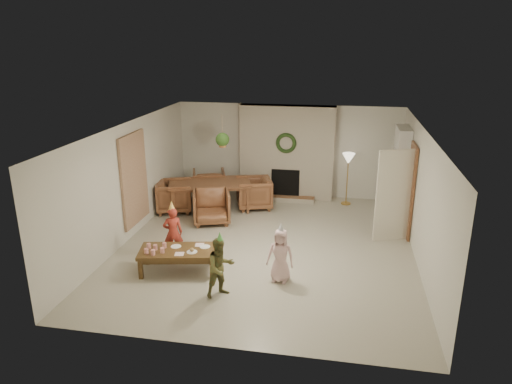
% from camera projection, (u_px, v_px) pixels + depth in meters
% --- Properties ---
extents(floor, '(7.00, 7.00, 0.00)m').
position_uv_depth(floor, '(267.00, 246.00, 9.96)').
color(floor, '#B7B29E').
rests_on(floor, ground).
extents(ceiling, '(7.00, 7.00, 0.00)m').
position_uv_depth(ceiling, '(267.00, 128.00, 9.18)').
color(ceiling, white).
rests_on(ceiling, wall_back).
extents(wall_back, '(7.00, 0.00, 7.00)m').
position_uv_depth(wall_back, '(288.00, 151.00, 12.84)').
color(wall_back, silver).
rests_on(wall_back, floor).
extents(wall_front, '(7.00, 0.00, 7.00)m').
position_uv_depth(wall_front, '(224.00, 269.00, 6.30)').
color(wall_front, silver).
rests_on(wall_front, floor).
extents(wall_left, '(0.00, 7.00, 7.00)m').
position_uv_depth(wall_left, '(128.00, 182.00, 10.09)').
color(wall_left, silver).
rests_on(wall_left, floor).
extents(wall_right, '(0.00, 7.00, 7.00)m').
position_uv_depth(wall_right, '(422.00, 198.00, 9.04)').
color(wall_right, silver).
rests_on(wall_right, floor).
extents(fireplace_mass, '(2.50, 0.40, 2.50)m').
position_uv_depth(fireplace_mass, '(287.00, 152.00, 12.65)').
color(fireplace_mass, '#5A1F17').
rests_on(fireplace_mass, floor).
extents(fireplace_hearth, '(1.60, 0.30, 0.12)m').
position_uv_depth(fireplace_hearth, '(284.00, 199.00, 12.69)').
color(fireplace_hearth, brown).
rests_on(fireplace_hearth, floor).
extents(fireplace_firebox, '(0.75, 0.12, 0.75)m').
position_uv_depth(fireplace_firebox, '(285.00, 183.00, 12.73)').
color(fireplace_firebox, black).
rests_on(fireplace_firebox, floor).
extents(fireplace_wreath, '(0.54, 0.10, 0.54)m').
position_uv_depth(fireplace_wreath, '(286.00, 143.00, 12.34)').
color(fireplace_wreath, '#1C3614').
rests_on(fireplace_wreath, fireplace_mass).
extents(floor_lamp_base, '(0.25, 0.25, 0.03)m').
position_uv_depth(floor_lamp_base, '(346.00, 203.00, 12.47)').
color(floor_lamp_base, gold).
rests_on(floor_lamp_base, floor).
extents(floor_lamp_post, '(0.03, 0.03, 1.23)m').
position_uv_depth(floor_lamp_post, '(347.00, 181.00, 12.28)').
color(floor_lamp_post, gold).
rests_on(floor_lamp_post, floor).
extents(floor_lamp_shade, '(0.33, 0.33, 0.27)m').
position_uv_depth(floor_lamp_shade, '(349.00, 159.00, 12.09)').
color(floor_lamp_shade, beige).
rests_on(floor_lamp_shade, floor_lamp_post).
extents(bookshelf_carcass, '(0.30, 1.00, 2.20)m').
position_uv_depth(bookshelf_carcass, '(400.00, 173.00, 11.27)').
color(bookshelf_carcass, white).
rests_on(bookshelf_carcass, floor).
extents(bookshelf_shelf_a, '(0.30, 0.92, 0.03)m').
position_uv_depth(bookshelf_shelf_a, '(397.00, 199.00, 11.47)').
color(bookshelf_shelf_a, white).
rests_on(bookshelf_shelf_a, bookshelf_carcass).
extents(bookshelf_shelf_b, '(0.30, 0.92, 0.03)m').
position_uv_depth(bookshelf_shelf_b, '(398.00, 183.00, 11.35)').
color(bookshelf_shelf_b, white).
rests_on(bookshelf_shelf_b, bookshelf_carcass).
extents(bookshelf_shelf_c, '(0.30, 0.92, 0.03)m').
position_uv_depth(bookshelf_shelf_c, '(400.00, 167.00, 11.22)').
color(bookshelf_shelf_c, white).
rests_on(bookshelf_shelf_c, bookshelf_carcass).
extents(bookshelf_shelf_d, '(0.30, 0.92, 0.03)m').
position_uv_depth(bookshelf_shelf_d, '(401.00, 151.00, 11.10)').
color(bookshelf_shelf_d, white).
rests_on(bookshelf_shelf_d, bookshelf_carcass).
extents(books_row_lower, '(0.20, 0.40, 0.24)m').
position_uv_depth(books_row_lower, '(397.00, 195.00, 11.29)').
color(books_row_lower, maroon).
rests_on(books_row_lower, bookshelf_shelf_a).
extents(books_row_mid, '(0.20, 0.44, 0.24)m').
position_uv_depth(books_row_mid, '(398.00, 177.00, 11.36)').
color(books_row_mid, '#2A3D9A').
rests_on(books_row_mid, bookshelf_shelf_b).
extents(books_row_upper, '(0.20, 0.36, 0.22)m').
position_uv_depth(books_row_upper, '(400.00, 163.00, 11.09)').
color(books_row_upper, '#A57623').
rests_on(books_row_upper, bookshelf_shelf_c).
extents(door_frame, '(0.05, 0.86, 2.04)m').
position_uv_depth(door_frame, '(410.00, 191.00, 10.24)').
color(door_frame, brown).
rests_on(door_frame, floor).
extents(door_leaf, '(0.77, 0.32, 2.00)m').
position_uv_depth(door_leaf, '(394.00, 196.00, 9.96)').
color(door_leaf, beige).
rests_on(door_leaf, floor).
extents(curtain_panel, '(0.06, 1.20, 2.00)m').
position_uv_depth(curtain_panel, '(134.00, 179.00, 10.27)').
color(curtain_panel, tan).
rests_on(curtain_panel, wall_left).
extents(dining_table, '(2.28, 1.70, 0.71)m').
position_uv_depth(dining_table, '(210.00, 196.00, 11.96)').
color(dining_table, brown).
rests_on(dining_table, floor).
extents(dining_chair_near, '(1.07, 1.08, 0.79)m').
position_uv_depth(dining_chair_near, '(211.00, 207.00, 11.11)').
color(dining_chair_near, brown).
rests_on(dining_chair_near, floor).
extents(dining_chair_far, '(1.07, 1.08, 0.79)m').
position_uv_depth(dining_chair_far, '(209.00, 184.00, 12.79)').
color(dining_chair_far, brown).
rests_on(dining_chair_far, floor).
extents(dining_chair_left, '(1.08, 1.07, 0.79)m').
position_uv_depth(dining_chair_left, '(174.00, 196.00, 11.84)').
color(dining_chair_left, brown).
rests_on(dining_chair_left, floor).
extents(dining_chair_right, '(1.08, 1.07, 0.79)m').
position_uv_depth(dining_chair_right, '(254.00, 193.00, 12.08)').
color(dining_chair_right, brown).
rests_on(dining_chair_right, floor).
extents(hanging_plant_cord, '(0.01, 0.01, 0.70)m').
position_uv_depth(hanging_plant_cord, '(222.00, 130.00, 10.92)').
color(hanging_plant_cord, tan).
rests_on(hanging_plant_cord, ceiling).
extents(hanging_plant_pot, '(0.16, 0.16, 0.12)m').
position_uv_depth(hanging_plant_pot, '(223.00, 145.00, 11.02)').
color(hanging_plant_pot, '#A76A36').
rests_on(hanging_plant_pot, hanging_plant_cord).
extents(hanging_plant_foliage, '(0.32, 0.32, 0.32)m').
position_uv_depth(hanging_plant_foliage, '(222.00, 140.00, 10.99)').
color(hanging_plant_foliage, '#274A18').
rests_on(hanging_plant_foliage, hanging_plant_pot).
extents(coffee_table_top, '(1.53, 0.98, 0.07)m').
position_uv_depth(coffee_table_top, '(178.00, 251.00, 8.78)').
color(coffee_table_top, brown).
rests_on(coffee_table_top, floor).
extents(coffee_table_apron, '(1.40, 0.85, 0.09)m').
position_uv_depth(coffee_table_apron, '(178.00, 255.00, 8.80)').
color(coffee_table_apron, brown).
rests_on(coffee_table_apron, floor).
extents(coffee_leg_fl, '(0.09, 0.09, 0.37)m').
position_uv_depth(coffee_leg_fl, '(141.00, 269.00, 8.56)').
color(coffee_leg_fl, brown).
rests_on(coffee_leg_fl, floor).
extents(coffee_leg_fr, '(0.09, 0.09, 0.37)m').
position_uv_depth(coffee_leg_fr, '(212.00, 269.00, 8.58)').
color(coffee_leg_fr, brown).
rests_on(coffee_leg_fr, floor).
extents(coffee_leg_bl, '(0.09, 0.09, 0.37)m').
position_uv_depth(coffee_leg_bl, '(147.00, 255.00, 9.11)').
color(coffee_leg_bl, brown).
rests_on(coffee_leg_bl, floor).
extents(coffee_leg_br, '(0.09, 0.09, 0.37)m').
position_uv_depth(coffee_leg_br, '(214.00, 255.00, 9.13)').
color(coffee_leg_br, brown).
rests_on(coffee_leg_br, floor).
extents(cup_a, '(0.09, 0.09, 0.10)m').
position_uv_depth(cup_a, '(146.00, 251.00, 8.59)').
color(cup_a, white).
rests_on(cup_a, coffee_table_top).
extents(cup_b, '(0.09, 0.09, 0.10)m').
position_uv_depth(cup_b, '(149.00, 246.00, 8.79)').
color(cup_b, white).
rests_on(cup_b, coffee_table_top).
extents(cup_c, '(0.09, 0.09, 0.10)m').
position_uv_depth(cup_c, '(153.00, 252.00, 8.54)').
color(cup_c, white).
rests_on(cup_c, coffee_table_top).
extents(cup_d, '(0.09, 0.09, 0.10)m').
position_uv_depth(cup_d, '(155.00, 247.00, 8.74)').
color(cup_d, white).
rests_on(cup_d, coffee_table_top).
extents(cup_e, '(0.09, 0.09, 0.10)m').
position_uv_depth(cup_e, '(162.00, 250.00, 8.62)').
color(cup_e, white).
rests_on(cup_e, coffee_table_top).
extents(cup_f, '(0.09, 0.09, 0.10)m').
position_uv_depth(cup_f, '(164.00, 245.00, 8.83)').
color(cup_f, white).
rests_on(cup_f, coffee_table_top).
extents(plate_a, '(0.23, 0.23, 0.01)m').
position_uv_depth(plate_a, '(176.00, 246.00, 8.89)').
color(plate_a, white).
rests_on(plate_a, coffee_table_top).
extents(plate_b, '(0.23, 0.23, 0.01)m').
position_uv_depth(plate_b, '(192.00, 252.00, 8.66)').
color(plate_b, white).
rests_on(plate_b, coffee_table_top).
extents(plate_c, '(0.23, 0.23, 0.01)m').
position_uv_depth(plate_c, '(205.00, 247.00, 8.87)').
color(plate_c, white).
rests_on(plate_c, coffee_table_top).
extents(food_scoop, '(0.09, 0.09, 0.08)m').
position_uv_depth(food_scoop, '(192.00, 250.00, 8.65)').
color(food_scoop, tan).
rests_on(food_scoop, plate_b).
extents(napkin_left, '(0.19, 0.19, 0.01)m').
position_uv_depth(napkin_left, '(179.00, 254.00, 8.58)').
color(napkin_left, '#FFBBC5').
rests_on(napkin_left, coffee_table_top).
extents(napkin_right, '(0.19, 0.19, 0.01)m').
position_uv_depth(napkin_right, '(200.00, 245.00, 8.96)').
color(napkin_right, '#FFBBC5').
rests_on(napkin_right, coffee_table_top).
extents(child_red, '(0.45, 0.38, 1.05)m').
position_uv_depth(child_red, '(173.00, 233.00, 9.28)').
color(child_red, '#A22F22').
rests_on(child_red, floor).
extents(party_hat_red, '(0.15, 0.15, 0.20)m').
position_uv_depth(party_hat_red, '(171.00, 206.00, 9.11)').
color(party_hat_red, '#EAF150').
rests_on(party_hat_red, child_red).
extents(child_plaid, '(0.64, 0.63, 1.04)m').
position_uv_depth(child_plaid, '(221.00, 267.00, 7.90)').
color(child_plaid, brown).
rests_on(child_plaid, floor).
extents(party_hat_plaid, '(0.16, 0.16, 0.17)m').
position_uv_depth(party_hat_plaid, '(220.00, 237.00, 7.73)').
color(party_hat_plaid, '#5CC253').
rests_on(party_hat_plaid, child_plaid).
extents(child_pink, '(0.51, 0.36, 0.99)m').
position_uv_depth(child_pink, '(280.00, 255.00, 8.40)').
color(child_pink, beige).
rests_on(child_pink, floor).
extents(party_hat_pink, '(0.16, 0.16, 0.18)m').
position_uv_depth(party_hat_pink, '(281.00, 227.00, 8.23)').
color(party_hat_pink, silver).
rests_on(party_hat_pink, child_pink).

